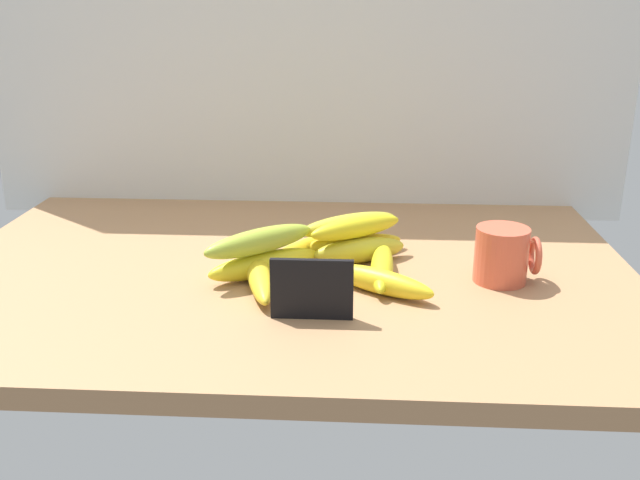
{
  "coord_description": "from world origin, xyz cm",
  "views": [
    {
      "loc": [
        11.79,
        -103.68,
        43.73
      ],
      "look_at": [
        5.54,
        -0.78,
        8.0
      ],
      "focal_mm": 39.51,
      "sensor_mm": 36.0,
      "label": 1
    }
  ],
  "objects_px": {
    "banana_2": "(303,250)",
    "banana_7": "(356,227)",
    "banana_4": "(380,281)",
    "banana_5": "(347,245)",
    "banana_8": "(259,241)",
    "banana_1": "(359,250)",
    "coffee_mug": "(503,255)",
    "banana_3": "(382,267)",
    "banana_9": "(349,224)",
    "banana_0": "(265,264)",
    "banana_6": "(259,275)",
    "chalkboard_sign": "(312,291)"
  },
  "relations": [
    {
      "from": "banana_3",
      "to": "banana_9",
      "type": "distance_m",
      "value": 0.12
    },
    {
      "from": "banana_1",
      "to": "banana_2",
      "type": "bearing_deg",
      "value": 177.53
    },
    {
      "from": "banana_1",
      "to": "banana_8",
      "type": "distance_m",
      "value": 0.17
    },
    {
      "from": "chalkboard_sign",
      "to": "banana_2",
      "type": "height_order",
      "value": "chalkboard_sign"
    },
    {
      "from": "banana_7",
      "to": "banana_4",
      "type": "bearing_deg",
      "value": -74.44
    },
    {
      "from": "banana_3",
      "to": "banana_9",
      "type": "bearing_deg",
      "value": 117.38
    },
    {
      "from": "banana_6",
      "to": "banana_9",
      "type": "distance_m",
      "value": 0.2
    },
    {
      "from": "banana_0",
      "to": "banana_9",
      "type": "bearing_deg",
      "value": 40.68
    },
    {
      "from": "banana_3",
      "to": "banana_4",
      "type": "height_order",
      "value": "banana_4"
    },
    {
      "from": "banana_0",
      "to": "banana_3",
      "type": "xyz_separation_m",
      "value": [
        0.18,
        0.01,
        -0.0
      ]
    },
    {
      "from": "banana_0",
      "to": "banana_9",
      "type": "xyz_separation_m",
      "value": [
        0.13,
        0.11,
        0.03
      ]
    },
    {
      "from": "coffee_mug",
      "to": "banana_7",
      "type": "distance_m",
      "value": 0.23
    },
    {
      "from": "banana_2",
      "to": "banana_1",
      "type": "bearing_deg",
      "value": -2.47
    },
    {
      "from": "banana_2",
      "to": "banana_7",
      "type": "bearing_deg",
      "value": 1.86
    },
    {
      "from": "banana_5",
      "to": "banana_7",
      "type": "distance_m",
      "value": 0.05
    },
    {
      "from": "banana_2",
      "to": "banana_6",
      "type": "relative_size",
      "value": 0.93
    },
    {
      "from": "banana_1",
      "to": "banana_6",
      "type": "relative_size",
      "value": 0.75
    },
    {
      "from": "banana_1",
      "to": "banana_2",
      "type": "distance_m",
      "value": 0.09
    },
    {
      "from": "banana_4",
      "to": "banana_1",
      "type": "bearing_deg",
      "value": 103.78
    },
    {
      "from": "banana_6",
      "to": "banana_8",
      "type": "xyz_separation_m",
      "value": [
        -0.0,
        0.04,
        0.04
      ]
    },
    {
      "from": "banana_5",
      "to": "banana_8",
      "type": "bearing_deg",
      "value": -141.41
    },
    {
      "from": "banana_9",
      "to": "banana_0",
      "type": "bearing_deg",
      "value": -139.32
    },
    {
      "from": "banana_3",
      "to": "banana_5",
      "type": "distance_m",
      "value": 0.11
    },
    {
      "from": "banana_9",
      "to": "banana_5",
      "type": "bearing_deg",
      "value": -107.27
    },
    {
      "from": "coffee_mug",
      "to": "banana_3",
      "type": "relative_size",
      "value": 0.49
    },
    {
      "from": "banana_9",
      "to": "banana_1",
      "type": "bearing_deg",
      "value": -64.76
    },
    {
      "from": "banana_4",
      "to": "banana_7",
      "type": "height_order",
      "value": "banana_7"
    },
    {
      "from": "coffee_mug",
      "to": "banana_3",
      "type": "distance_m",
      "value": 0.18
    },
    {
      "from": "banana_0",
      "to": "banana_9",
      "type": "relative_size",
      "value": 1.03
    },
    {
      "from": "banana_2",
      "to": "banana_8",
      "type": "relative_size",
      "value": 1.02
    },
    {
      "from": "banana_2",
      "to": "banana_6",
      "type": "xyz_separation_m",
      "value": [
        -0.06,
        -0.11,
        0.0
      ]
    },
    {
      "from": "banana_2",
      "to": "banana_5",
      "type": "distance_m",
      "value": 0.08
    },
    {
      "from": "banana_4",
      "to": "banana_6",
      "type": "relative_size",
      "value": 0.83
    },
    {
      "from": "chalkboard_sign",
      "to": "banana_6",
      "type": "distance_m",
      "value": 0.14
    },
    {
      "from": "banana_8",
      "to": "banana_7",
      "type": "bearing_deg",
      "value": 28.77
    },
    {
      "from": "banana_2",
      "to": "banana_7",
      "type": "relative_size",
      "value": 1.16
    },
    {
      "from": "banana_0",
      "to": "banana_7",
      "type": "distance_m",
      "value": 0.16
    },
    {
      "from": "banana_3",
      "to": "banana_7",
      "type": "distance_m",
      "value": 0.09
    },
    {
      "from": "banana_0",
      "to": "banana_2",
      "type": "height_order",
      "value": "banana_0"
    },
    {
      "from": "coffee_mug",
      "to": "banana_9",
      "type": "relative_size",
      "value": 0.52
    },
    {
      "from": "banana_5",
      "to": "banana_9",
      "type": "distance_m",
      "value": 0.04
    },
    {
      "from": "banana_2",
      "to": "banana_7",
      "type": "height_order",
      "value": "banana_7"
    },
    {
      "from": "banana_0",
      "to": "banana_8",
      "type": "xyz_separation_m",
      "value": [
        -0.01,
        -0.0,
        0.04
      ]
    },
    {
      "from": "banana_8",
      "to": "banana_9",
      "type": "relative_size",
      "value": 1.05
    },
    {
      "from": "banana_4",
      "to": "banana_6",
      "type": "distance_m",
      "value": 0.18
    },
    {
      "from": "banana_9",
      "to": "banana_3",
      "type": "bearing_deg",
      "value": -62.62
    },
    {
      "from": "coffee_mug",
      "to": "banana_8",
      "type": "height_order",
      "value": "coffee_mug"
    },
    {
      "from": "banana_1",
      "to": "banana_9",
      "type": "distance_m",
      "value": 0.05
    },
    {
      "from": "banana_0",
      "to": "banana_6",
      "type": "xyz_separation_m",
      "value": [
        -0.0,
        -0.04,
        -0.0
      ]
    },
    {
      "from": "banana_8",
      "to": "banana_9",
      "type": "height_order",
      "value": "banana_8"
    }
  ]
}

